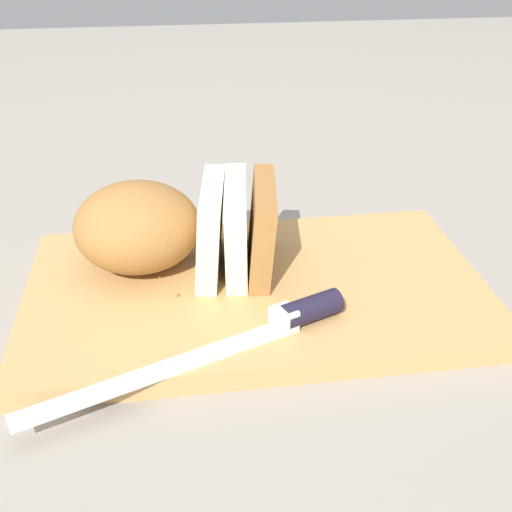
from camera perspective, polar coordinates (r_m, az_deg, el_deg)
name	(u,v)px	position (r m, az deg, el deg)	size (l,w,h in m)	color
ground_plane	(256,299)	(0.63, 0.00, -4.01)	(3.00, 3.00, 0.00)	gray
cutting_board	(256,291)	(0.62, 0.00, -3.21)	(0.45, 0.26, 0.02)	tan
bread_loaf	(169,227)	(0.63, -7.95, 2.66)	(0.21, 0.14, 0.09)	#996633
bread_knife	(271,325)	(0.55, 1.41, -6.36)	(0.28, 0.13, 0.02)	silver
crumb_near_knife	(257,259)	(0.65, 0.05, -0.31)	(0.01, 0.01, 0.01)	#996633
crumb_near_loaf	(160,277)	(0.63, -8.84, -1.91)	(0.00, 0.00, 0.00)	#996633
crumb_stray_left	(177,295)	(0.60, -7.22, -3.54)	(0.00, 0.00, 0.00)	#996633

